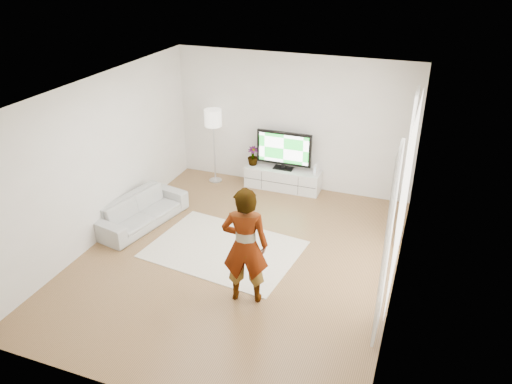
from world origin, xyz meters
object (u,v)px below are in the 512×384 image
(media_console, at_px, (283,179))
(player, at_px, (245,246))
(sofa, at_px, (141,211))
(television, at_px, (284,149))
(rug, at_px, (224,249))
(floor_lamp, at_px, (213,121))

(media_console, distance_m, player, 3.81)
(player, distance_m, sofa, 3.01)
(media_console, height_order, sofa, sofa)
(television, bearing_deg, media_console, -90.00)
(media_console, relative_size, sofa, 0.86)
(rug, bearing_deg, floor_lamp, 117.53)
(media_console, xyz_separation_m, floor_lamp, (-1.50, -0.14, 1.14))
(rug, bearing_deg, television, 85.33)
(player, relative_size, floor_lamp, 1.11)
(media_console, bearing_deg, player, -80.66)
(television, bearing_deg, rug, -94.67)
(television, distance_m, player, 3.78)
(sofa, bearing_deg, media_console, -28.95)
(floor_lamp, bearing_deg, sofa, -102.72)
(player, bearing_deg, floor_lamp, -73.29)
(media_console, relative_size, rug, 0.65)
(media_console, xyz_separation_m, player, (0.61, -3.70, 0.69))
(player, distance_m, floor_lamp, 4.16)
(floor_lamp, bearing_deg, player, -59.29)
(sofa, bearing_deg, rug, -87.42)
(rug, xyz_separation_m, sofa, (-1.78, 0.28, 0.26))
(rug, relative_size, floor_lamp, 1.52)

